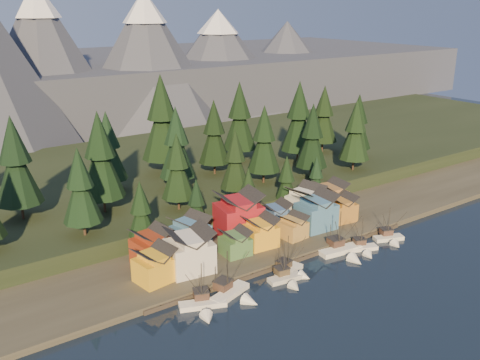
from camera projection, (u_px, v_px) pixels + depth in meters
ground at (333, 289)px, 121.08m from camera, size 500.00×500.00×0.00m
shore_strip at (234, 228)px, 151.91m from camera, size 400.00×50.00×1.50m
hillside at (154, 176)px, 190.03m from camera, size 420.00×100.00×6.00m
dock at (287, 260)px, 133.74m from camera, size 80.00×4.00×1.00m
mountain_ridge at (38, 75)px, 276.45m from camera, size 560.00×190.00×90.00m
boat_0 at (203, 301)px, 112.32m from camera, size 10.76×11.14×11.11m
boat_1 at (234, 288)px, 116.96m from camera, size 11.24×11.68×11.92m
boat_2 at (287, 274)px, 123.33m from camera, size 8.74×9.30×10.38m
boat_3 at (293, 266)px, 127.10m from camera, size 8.79×9.33×10.63m
boat_4 at (344, 247)px, 136.84m from camera, size 12.34×13.18×12.47m
boat_5 at (364, 245)px, 138.81m from camera, size 8.95×9.35×9.88m
boat_6 at (391, 234)px, 144.61m from camera, size 8.80×9.30×10.38m
house_front_0 at (154, 264)px, 120.31m from camera, size 9.14×8.77×8.08m
house_front_1 at (189, 249)px, 124.73m from camera, size 11.33×10.99×10.47m
house_front_2 at (235, 242)px, 133.44m from camera, size 7.07×7.12×6.53m
house_front_3 at (260, 231)px, 137.84m from camera, size 8.39×8.06×7.96m
house_front_4 at (293, 226)px, 143.10m from camera, size 6.86×7.31×6.42m
house_front_5 at (316, 210)px, 148.47m from camera, size 10.35×9.53×10.24m
house_front_6 at (341, 207)px, 154.25m from camera, size 8.57×8.20×7.68m
house_back_0 at (151, 245)px, 128.56m from camera, size 9.03×8.75×8.87m
house_back_1 at (190, 233)px, 134.85m from camera, size 9.90×9.98×9.37m
house_back_2 at (238, 212)px, 144.38m from camera, size 12.73×11.97×11.97m
house_back_3 at (275, 215)px, 148.61m from camera, size 8.59×7.89×7.74m
house_back_4 at (305, 202)px, 154.72m from camera, size 10.78×10.48×10.12m
house_back_5 at (330, 196)px, 160.76m from camera, size 9.28×9.37×9.38m
tree_hill_1 at (16, 164)px, 139.82m from camera, size 12.25×12.25×28.54m
tree_hill_2 at (80, 188)px, 130.71m from camera, size 9.84×9.84×22.93m
tree_hill_3 at (100, 158)px, 144.48m from camera, size 12.31×12.31×28.69m
tree_hill_4 at (108, 148)px, 161.07m from camera, size 10.88×10.88×25.34m
tree_hill_5 at (177, 168)px, 147.63m from camera, size 9.55×9.55×22.26m
tree_hill_6 at (177, 145)px, 162.93m from camera, size 11.33×11.33×26.39m
tree_hill_7 at (235, 161)px, 156.06m from camera, size 9.13×9.13×21.26m
tree_hill_8 at (214, 134)px, 178.32m from camera, size 10.96×10.96×25.53m
tree_hill_9 at (264, 141)px, 169.49m from camera, size 10.94×10.94×25.49m
tree_hill_10 at (240, 118)px, 192.62m from camera, size 12.54×12.54×29.22m
tree_hill_11 at (312, 138)px, 174.40m from camera, size 10.75×10.75×25.04m
tree_hill_12 at (299, 119)px, 190.37m from camera, size 12.78×12.78×29.77m
tree_hill_13 at (355, 132)px, 182.68m from camera, size 10.68×10.68×24.88m
tree_hill_14 at (324, 116)px, 205.49m from camera, size 11.15×11.15×25.97m
tree_hill_15 at (162, 120)px, 177.01m from camera, size 14.57×14.57×33.94m
tree_hill_17 at (358, 124)px, 197.10m from camera, size 10.39×10.39×24.22m
tree_shore_0 at (141, 213)px, 133.16m from camera, size 8.08×8.08×18.83m
tree_shore_1 at (197, 205)px, 142.31m from camera, size 7.01×7.01×16.34m
tree_shore_2 at (248, 193)px, 151.58m from camera, size 7.00×7.00×16.31m
tree_shore_3 at (286, 181)px, 158.99m from camera, size 7.54×7.54×17.57m
tree_shore_4 at (316, 178)px, 165.92m from camera, size 6.59×6.59×15.35m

